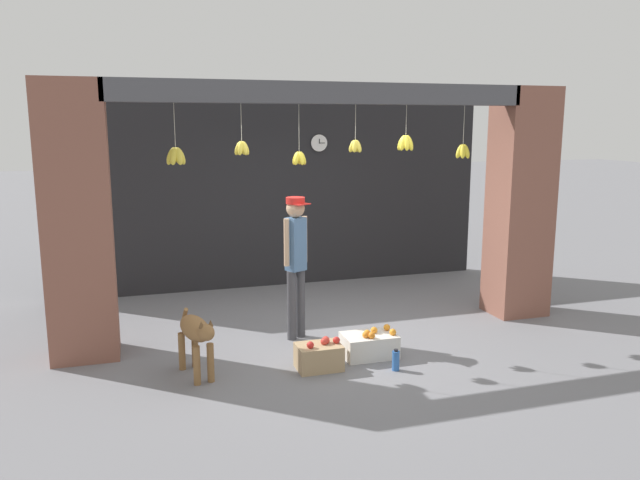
# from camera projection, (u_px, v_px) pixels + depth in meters

# --- Properties ---
(ground_plane) EXTENTS (60.00, 60.00, 0.00)m
(ground_plane) POSITION_uv_depth(u_px,v_px,m) (330.00, 340.00, 7.38)
(ground_plane) COLOR slate
(shop_back_wall) EXTENTS (6.74, 0.12, 2.98)m
(shop_back_wall) POSITION_uv_depth(u_px,v_px,m) (276.00, 191.00, 9.66)
(shop_back_wall) COLOR #232326
(shop_back_wall) RESTS_ON ground_plane
(shop_pillar_left) EXTENTS (0.70, 0.60, 2.98)m
(shop_pillar_left) POSITION_uv_depth(u_px,v_px,m) (78.00, 223.00, 6.60)
(shop_pillar_left) COLOR brown
(shop_pillar_left) RESTS_ON ground_plane
(shop_pillar_right) EXTENTS (0.70, 0.60, 2.98)m
(shop_pillar_right) POSITION_uv_depth(u_px,v_px,m) (520.00, 203.00, 8.18)
(shop_pillar_right) COLOR brown
(shop_pillar_right) RESTS_ON ground_plane
(storefront_awning) EXTENTS (4.84, 0.27, 0.93)m
(storefront_awning) POSITION_uv_depth(u_px,v_px,m) (328.00, 98.00, 6.98)
(storefront_awning) COLOR #4C4C51
(dog) EXTENTS (0.37, 0.85, 0.67)m
(dog) POSITION_uv_depth(u_px,v_px,m) (196.00, 333.00, 6.22)
(dog) COLOR olive
(dog) RESTS_ON ground_plane
(shopkeeper) EXTENTS (0.31, 0.31, 1.69)m
(shopkeeper) POSITION_uv_depth(u_px,v_px,m) (296.00, 256.00, 7.26)
(shopkeeper) COLOR #424247
(shopkeeper) RESTS_ON ground_plane
(fruit_crate_oranges) EXTENTS (0.58, 0.39, 0.32)m
(fruit_crate_oranges) POSITION_uv_depth(u_px,v_px,m) (369.00, 345.00, 6.83)
(fruit_crate_oranges) COLOR silver
(fruit_crate_oranges) RESTS_ON ground_plane
(fruit_crate_apples) EXTENTS (0.46, 0.33, 0.33)m
(fruit_crate_apples) POSITION_uv_depth(u_px,v_px,m) (319.00, 356.00, 6.48)
(fruit_crate_apples) COLOR tan
(fruit_crate_apples) RESTS_ON ground_plane
(water_bottle) EXTENTS (0.08, 0.08, 0.23)m
(water_bottle) POSITION_uv_depth(u_px,v_px,m) (396.00, 360.00, 6.45)
(water_bottle) COLOR #2D60AD
(water_bottle) RESTS_ON ground_plane
(wall_clock) EXTENTS (0.27, 0.03, 0.27)m
(wall_clock) POSITION_uv_depth(u_px,v_px,m) (319.00, 143.00, 9.65)
(wall_clock) COLOR black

